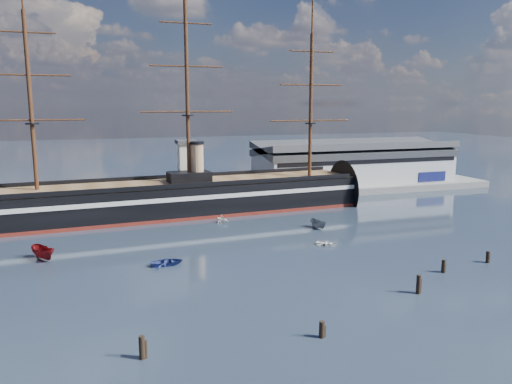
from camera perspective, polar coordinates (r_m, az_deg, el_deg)
name	(u,v)px	position (r m, az deg, el deg)	size (l,w,h in m)	color
ground	(204,233)	(104.17, -5.97, -4.73)	(600.00, 600.00, 0.00)	#252F3E
quay	(210,199)	(140.59, -5.32, -0.84)	(180.00, 18.00, 2.00)	slate
warehouse	(354,163)	(160.94, 11.15, 3.27)	(63.00, 21.00, 11.60)	#B7BABC
quay_tower	(186,167)	(134.70, -7.98, 2.83)	(5.00, 5.00, 15.00)	silver
warship	(174,198)	(121.96, -9.31, -0.68)	(113.31, 21.17, 53.94)	black
motorboat_a	(44,260)	(94.06, -23.07, -7.13)	(7.51, 2.75, 3.01)	maroon
motorboat_b	(167,265)	(85.13, -10.15, -8.24)	(3.38, 1.35, 1.58)	navy
motorboat_c	(318,228)	(108.66, 7.12, -4.13)	(5.82, 2.13, 2.33)	slate
motorboat_d	(222,223)	(113.11, -3.90, -3.51)	(5.52, 2.39, 2.02)	white
motorboat_e	(327,245)	(95.97, 8.11, -6.07)	(2.58, 1.03, 1.20)	white
piling_near_left	(142,359)	(56.66, -12.85, -18.10)	(0.64, 0.64, 3.26)	black
piling_near_mid	(322,338)	(60.16, 7.51, -16.17)	(0.64, 0.64, 2.66)	black
piling_near_right	(418,293)	(75.60, 18.02, -10.97)	(0.64, 0.64, 3.43)	black
piling_far_right	(487,263)	(93.68, 24.93, -7.33)	(0.64, 0.64, 2.70)	black
piling_extra	(443,272)	(85.74, 20.60, -8.61)	(0.64, 0.64, 2.79)	black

